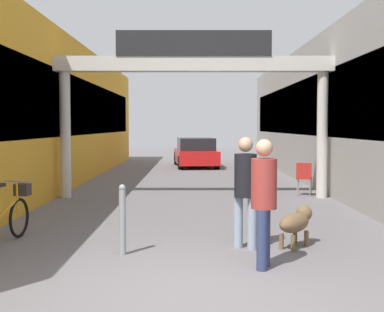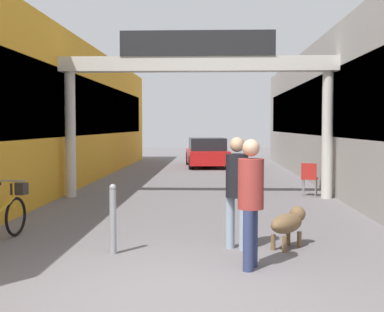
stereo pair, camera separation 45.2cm
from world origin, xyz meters
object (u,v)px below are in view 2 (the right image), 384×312
object	(u,v)px
pedestrian_with_dog	(237,185)
parked_car_red	(207,153)
dog_on_leash	(289,223)
cafe_chair_red_nearer	(309,176)
bicycle_orange_second	(3,215)
pedestrian_companion	(251,195)
bollard_post_metal	(113,218)

from	to	relation	value
pedestrian_with_dog	parked_car_red	xyz separation A→B (m)	(-0.65, 16.31, -0.34)
dog_on_leash	cafe_chair_red_nearer	world-z (taller)	cafe_chair_red_nearer
parked_car_red	bicycle_orange_second	bearing A→B (deg)	-101.15
pedestrian_with_dog	cafe_chair_red_nearer	distance (m)	6.62
pedestrian_with_dog	dog_on_leash	world-z (taller)	pedestrian_with_dog
pedestrian_with_dog	bicycle_orange_second	size ratio (longest dim) A/B	1.02
pedestrian_with_dog	pedestrian_companion	world-z (taller)	pedestrian_with_dog
bollard_post_metal	cafe_chair_red_nearer	size ratio (longest dim) A/B	1.16
pedestrian_with_dog	parked_car_red	size ratio (longest dim) A/B	0.41
cafe_chair_red_nearer	parked_car_red	xyz separation A→B (m)	(-2.85, 10.09, 0.10)
bicycle_orange_second	bollard_post_metal	distance (m)	2.11
pedestrian_with_dog	bicycle_orange_second	distance (m)	3.84
pedestrian_companion	parked_car_red	distance (m)	17.46
pedestrian_companion	pedestrian_with_dog	bearing A→B (deg)	96.62
pedestrian_companion	dog_on_leash	size ratio (longest dim) A/B	2.04
dog_on_leash	bicycle_orange_second	distance (m)	4.60
dog_on_leash	bollard_post_metal	distance (m)	2.68
dog_on_leash	cafe_chair_red_nearer	bearing A→B (deg)	77.08
pedestrian_with_dog	pedestrian_companion	distance (m)	1.13
bicycle_orange_second	bollard_post_metal	size ratio (longest dim) A/B	1.63
dog_on_leash	bollard_post_metal	bearing A→B (deg)	-169.27
bicycle_orange_second	pedestrian_with_dog	bearing A→B (deg)	-6.32
pedestrian_companion	parked_car_red	xyz separation A→B (m)	(-0.78, 17.44, -0.33)
pedestrian_with_dog	parked_car_red	world-z (taller)	pedestrian_with_dog
cafe_chair_red_nearer	parked_car_red	world-z (taller)	parked_car_red
dog_on_leash	cafe_chair_red_nearer	distance (m)	6.26
pedestrian_with_dog	bollard_post_metal	world-z (taller)	pedestrian_with_dog
pedestrian_with_dog	cafe_chair_red_nearer	size ratio (longest dim) A/B	1.92
dog_on_leash	parked_car_red	xyz separation A→B (m)	(-1.45, 16.19, 0.25)
cafe_chair_red_nearer	parked_car_red	bearing A→B (deg)	105.78
dog_on_leash	bollard_post_metal	world-z (taller)	bollard_post_metal
pedestrian_companion	cafe_chair_red_nearer	bearing A→B (deg)	74.23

